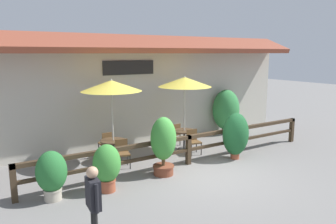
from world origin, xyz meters
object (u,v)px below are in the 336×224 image
(chair_middle_wallside, at_px, (174,133))
(chair_middle_streetside, at_px, (193,140))
(dining_table_near, at_px, (113,145))
(potted_plant_tall_tropical, at_px, (163,143))
(patio_umbrella_near, at_px, (111,86))
(potted_plant_small_flowering, at_px, (236,135))
(dining_table_middle, at_px, (184,134))
(potted_plant_corner_fern, at_px, (226,110))
(patio_umbrella_middle, at_px, (185,82))
(potted_plant_broad_leaf, at_px, (52,174))
(pedestrian, at_px, (93,196))
(chair_near_wallside, at_px, (106,143))
(potted_plant_entrance_palm, at_px, (107,166))
(chair_near_streetside, at_px, (122,152))

(chair_middle_wallside, bearing_deg, chair_middle_streetside, 85.64)
(dining_table_near, bearing_deg, potted_plant_tall_tropical, -67.75)
(patio_umbrella_near, relative_size, potted_plant_small_flowering, 1.73)
(potted_plant_small_flowering, bearing_deg, dining_table_middle, 114.34)
(chair_middle_streetside, relative_size, potted_plant_corner_fern, 0.44)
(dining_table_near, xyz_separation_m, patio_umbrella_middle, (2.77, -0.11, 1.93))
(potted_plant_broad_leaf, xyz_separation_m, pedestrian, (0.17, -2.47, 0.34))
(chair_near_wallside, relative_size, potted_plant_corner_fern, 0.44)
(potted_plant_entrance_palm, distance_m, potted_plant_broad_leaf, 1.34)
(chair_middle_wallside, relative_size, potted_plant_tall_tropical, 0.50)
(patio_umbrella_middle, relative_size, pedestrian, 1.74)
(dining_table_middle, height_order, potted_plant_corner_fern, potted_plant_corner_fern)
(chair_middle_streetside, height_order, potted_plant_broad_leaf, potted_plant_broad_leaf)
(chair_near_wallside, distance_m, potted_plant_corner_fern, 5.80)
(patio_umbrella_middle, xyz_separation_m, potted_plant_broad_leaf, (-5.16, -1.78, -1.84))
(dining_table_middle, distance_m, chair_middle_streetside, 0.63)
(chair_near_streetside, bearing_deg, patio_umbrella_middle, 23.98)
(patio_umbrella_middle, xyz_separation_m, dining_table_middle, (-0.00, 0.00, -1.93))
(chair_near_wallside, relative_size, potted_plant_tall_tropical, 0.50)
(chair_middle_wallside, distance_m, potted_plant_corner_fern, 3.13)
(potted_plant_broad_leaf, bearing_deg, patio_umbrella_near, 38.35)
(potted_plant_broad_leaf, bearing_deg, chair_near_streetside, 27.29)
(chair_middle_wallside, distance_m, potted_plant_broad_leaf, 5.66)
(dining_table_middle, height_order, potted_plant_entrance_palm, potted_plant_entrance_palm)
(potted_plant_entrance_palm, bearing_deg, patio_umbrella_near, 63.23)
(potted_plant_corner_fern, xyz_separation_m, pedestrian, (-8.00, -5.32, -0.05))
(dining_table_middle, height_order, chair_middle_streetside, chair_middle_streetside)
(chair_middle_wallside, bearing_deg, pedestrian, 40.48)
(chair_near_wallside, bearing_deg, chair_near_streetside, 89.34)
(chair_middle_streetside, xyz_separation_m, potted_plant_tall_tropical, (-1.95, -1.16, 0.47))
(potted_plant_tall_tropical, xyz_separation_m, pedestrian, (-2.99, -2.47, 0.05))
(patio_umbrella_near, bearing_deg, potted_plant_broad_leaf, -141.65)
(potted_plant_small_flowering, height_order, pedestrian, potted_plant_small_flowering)
(chair_middle_streetside, bearing_deg, potted_plant_corner_fern, 39.52)
(patio_umbrella_middle, bearing_deg, pedestrian, -139.59)
(patio_umbrella_near, relative_size, potted_plant_entrance_palm, 2.17)
(dining_table_near, relative_size, potted_plant_tall_tropical, 0.49)
(chair_near_wallside, distance_m, chair_middle_streetside, 3.04)
(patio_umbrella_near, height_order, chair_near_wallside, patio_umbrella_near)
(patio_umbrella_middle, bearing_deg, potted_plant_broad_leaf, -160.97)
(chair_near_wallside, relative_size, chair_middle_streetside, 1.00)
(patio_umbrella_near, relative_size, chair_near_streetside, 3.14)
(dining_table_middle, height_order, potted_plant_broad_leaf, potted_plant_broad_leaf)
(potted_plant_small_flowering, bearing_deg, chair_near_wallside, 144.20)
(patio_umbrella_near, xyz_separation_m, dining_table_middle, (2.77, -0.11, -1.93))
(potted_plant_entrance_palm, bearing_deg, patio_umbrella_middle, 27.63)
(chair_middle_wallside, relative_size, potted_plant_entrance_palm, 0.69)
(chair_middle_streetside, height_order, pedestrian, pedestrian)
(patio_umbrella_near, xyz_separation_m, chair_middle_wallside, (2.73, 0.51, -2.01))
(dining_table_middle, distance_m, potted_plant_broad_leaf, 5.46)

